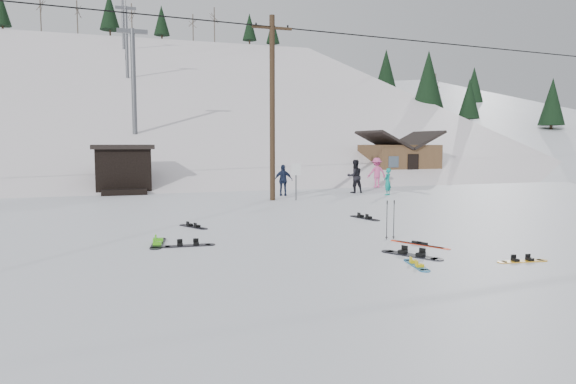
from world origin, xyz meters
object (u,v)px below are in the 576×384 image
object	(u,v)px
hero_snowboard	(416,265)
hero_skis	(420,244)
utility_pole	(272,105)
cabin	(399,161)

from	to	relation	value
hero_snowboard	hero_skis	distance (m)	2.52
utility_pole	cabin	xyz separation A→B (m)	(13.00, 10.00, -3.20)
utility_pole	hero_skis	bearing A→B (deg)	-86.80
utility_pole	hero_skis	world-z (taller)	utility_pole
hero_skis	cabin	bearing A→B (deg)	33.73
cabin	hero_snowboard	size ratio (longest dim) A/B	4.26
utility_pole	hero_snowboard	size ratio (longest dim) A/B	7.13
utility_pole	hero_snowboard	xyz separation A→B (m)	(-0.74, -14.23, -4.66)
utility_pole	cabin	distance (m)	16.71
utility_pole	hero_skis	size ratio (longest dim) A/B	5.37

